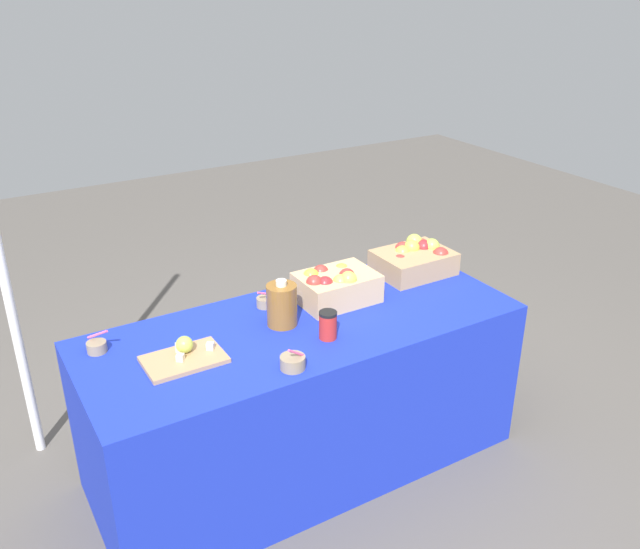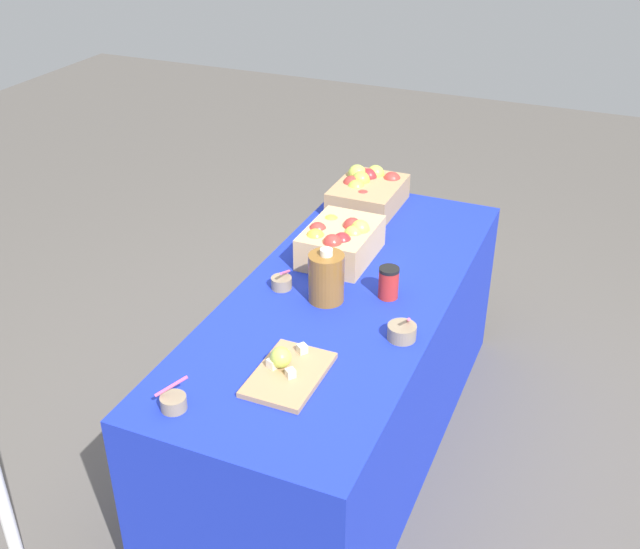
# 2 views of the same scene
# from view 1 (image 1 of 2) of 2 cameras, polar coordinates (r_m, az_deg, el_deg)

# --- Properties ---
(ground_plane) EXTENTS (10.00, 10.00, 0.00)m
(ground_plane) POSITION_cam_1_polar(r_m,az_deg,el_deg) (3.30, -1.31, -15.52)
(ground_plane) COLOR #56514C
(table) EXTENTS (1.90, 0.76, 0.74)m
(table) POSITION_cam_1_polar(r_m,az_deg,el_deg) (3.07, -1.38, -10.24)
(table) COLOR #192DB7
(table) RESTS_ON ground_plane
(apple_crate_left) EXTENTS (0.36, 0.28, 0.17)m
(apple_crate_left) POSITION_cam_1_polar(r_m,az_deg,el_deg) (3.36, 8.03, 1.35)
(apple_crate_left) COLOR tan
(apple_crate_left) RESTS_ON table
(apple_crate_middle) EXTENTS (0.35, 0.25, 0.17)m
(apple_crate_middle) POSITION_cam_1_polar(r_m,az_deg,el_deg) (3.03, 1.32, -0.93)
(apple_crate_middle) COLOR tan
(apple_crate_middle) RESTS_ON table
(cutting_board_front) EXTENTS (0.31, 0.20, 0.09)m
(cutting_board_front) POSITION_cam_1_polar(r_m,az_deg,el_deg) (2.66, -11.47, -6.80)
(cutting_board_front) COLOR tan
(cutting_board_front) RESTS_ON table
(sample_bowl_near) EXTENTS (0.10, 0.08, 0.09)m
(sample_bowl_near) POSITION_cam_1_polar(r_m,az_deg,el_deg) (3.01, -4.70, -2.33)
(sample_bowl_near) COLOR gray
(sample_bowl_near) RESTS_ON table
(sample_bowl_mid) EXTENTS (0.10, 0.10, 0.11)m
(sample_bowl_mid) POSITION_cam_1_polar(r_m,az_deg,el_deg) (2.56, -2.34, -7.47)
(sample_bowl_mid) COLOR gray
(sample_bowl_mid) RESTS_ON table
(sample_bowl_far) EXTENTS (0.09, 0.09, 0.10)m
(sample_bowl_far) POSITION_cam_1_polar(r_m,az_deg,el_deg) (2.81, -18.47, -5.83)
(sample_bowl_far) COLOR gray
(sample_bowl_far) RESTS_ON table
(cider_jug) EXTENTS (0.13, 0.13, 0.21)m
(cider_jug) POSITION_cam_1_polar(r_m,az_deg,el_deg) (2.83, -3.27, -2.58)
(cider_jug) COLOR brown
(cider_jug) RESTS_ON table
(coffee_cup) EXTENTS (0.07, 0.07, 0.12)m
(coffee_cup) POSITION_cam_1_polar(r_m,az_deg,el_deg) (2.74, 0.68, -4.32)
(coffee_cup) COLOR red
(coffee_cup) RESTS_ON table
(tent_pole) EXTENTS (0.04, 0.04, 2.01)m
(tent_pole) POSITION_cam_1_polar(r_m,az_deg,el_deg) (3.15, -25.59, 1.27)
(tent_pole) COLOR white
(tent_pole) RESTS_ON ground_plane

